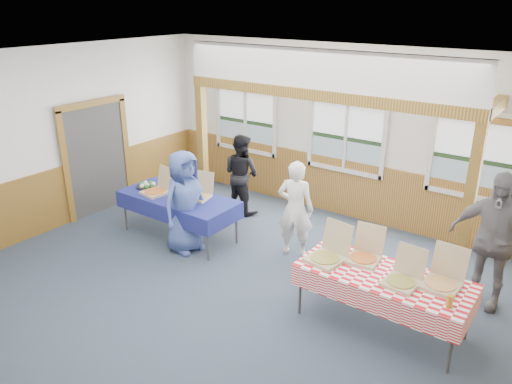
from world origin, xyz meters
TOP-DOWN VIEW (x-y plane):
  - floor at (0.00, 0.00)m, footprint 8.00×8.00m
  - ceiling at (0.00, 0.00)m, footprint 8.00×8.00m
  - wall_back at (0.00, 3.50)m, footprint 8.00×0.00m
  - wall_left at (-4.00, 0.00)m, footprint 0.00×8.00m
  - wainscot_back at (0.00, 3.48)m, footprint 7.98×0.05m
  - wainscot_left at (-3.98, 0.00)m, footprint 0.05×6.98m
  - cased_opening at (-3.96, 0.90)m, footprint 0.06×1.30m
  - window_left at (-2.30, 3.46)m, footprint 1.56×0.10m
  - window_mid at (0.00, 3.46)m, footprint 1.56×0.10m
  - window_right at (2.30, 3.46)m, footprint 1.56×0.10m
  - post_left at (-2.50, 2.30)m, footprint 0.15×0.15m
  - post_right at (2.50, 2.30)m, footprint 0.15×0.15m
  - cross_beam at (0.00, 2.30)m, footprint 5.15×0.18m
  - table_left at (-1.87, 0.93)m, footprint 2.25×1.26m
  - table_right at (2.01, 0.54)m, footprint 2.29×1.52m
  - pizza_box_a at (-2.26, 0.82)m, footprint 0.46×0.54m
  - pizza_box_b at (-1.53, 1.09)m, footprint 0.46×0.53m
  - pizza_box_c at (1.26, 0.44)m, footprint 0.50×0.58m
  - pizza_box_d at (1.65, 0.73)m, footprint 0.43×0.51m
  - pizza_box_e at (2.26, 0.46)m, footprint 0.42×0.50m
  - pizza_box_f at (2.66, 0.68)m, footprint 0.44×0.52m
  - veggie_tray at (-2.62, 0.93)m, footprint 0.39×0.39m
  - drink_glass at (2.86, 0.29)m, footprint 0.07×0.07m
  - woman_white at (0.11, 1.54)m, footprint 0.67×0.54m
  - woman_black at (-1.67, 2.45)m, footprint 0.81×0.66m
  - man_blue at (-1.43, 0.64)m, footprint 0.64×0.89m
  - person_grey at (2.94, 1.87)m, footprint 1.14×0.53m

SIDE VIEW (x-z plane):
  - floor at x=0.00m, z-range 0.00..0.00m
  - wainscot_back at x=0.00m, z-range 0.00..1.10m
  - wainscot_left at x=-3.98m, z-range 0.00..1.10m
  - table_right at x=2.01m, z-range 0.33..1.09m
  - table_left at x=-1.87m, z-range 0.33..1.09m
  - woman_black at x=-1.67m, z-range 0.00..1.55m
  - veggie_tray at x=-2.62m, z-range 0.74..0.83m
  - woman_white at x=0.11m, z-range 0.00..1.61m
  - pizza_box_b at x=-1.53m, z-range 0.62..1.03m
  - pizza_box_e at x=2.26m, z-range 0.61..1.03m
  - pizza_box_d at x=1.65m, z-range 0.61..1.03m
  - pizza_box_a at x=-2.26m, z-range 0.61..1.04m
  - pizza_box_f at x=2.66m, z-range 0.60..1.05m
  - pizza_box_c at x=1.26m, z-range 0.59..1.06m
  - drink_glass at x=2.86m, z-range 0.76..0.91m
  - man_blue at x=-1.43m, z-range 0.00..1.71m
  - person_grey at x=2.94m, z-range 0.00..1.91m
  - cased_opening at x=-3.96m, z-range 0.00..2.10m
  - post_left at x=-2.50m, z-range 0.00..2.40m
  - post_right at x=2.50m, z-range 0.00..2.40m
  - wall_back at x=0.00m, z-range -2.40..5.60m
  - wall_left at x=-4.00m, z-range -2.40..5.60m
  - window_left at x=-2.30m, z-range 0.95..2.41m
  - window_mid at x=0.00m, z-range 0.95..2.41m
  - window_right at x=2.30m, z-range 0.95..2.41m
  - cross_beam at x=0.00m, z-range 2.40..2.58m
  - ceiling at x=0.00m, z-range 3.20..3.20m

